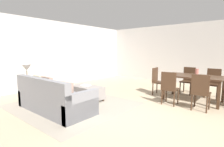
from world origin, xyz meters
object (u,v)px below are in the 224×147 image
couch (54,99)px  book_on_ottoman (86,85)px  side_table (28,86)px  dining_chair_far_left (188,79)px  table_lamp (27,68)px  vase_centerpiece (197,72)px  dining_chair_near_left (169,86)px  dining_chair_near_right (201,90)px  ottoman_table (87,92)px  dining_table (193,79)px  dining_chair_far_right (213,81)px  dining_chair_head_west (158,80)px

couch → book_on_ottoman: couch is taller
side_table → dining_chair_far_left: (3.40, 3.98, 0.07)m
table_lamp → vase_centerpiece: size_ratio=2.49×
dining_chair_near_left → vase_centerpiece: (0.48, 0.80, 0.35)m
dining_chair_far_left → couch: bearing=-117.2°
dining_chair_near_right → side_table: bearing=-151.1°
side_table → dining_chair_near_right: 4.77m
ottoman_table → dining_chair_near_left: bearing=28.1°
ottoman_table → dining_table: bearing=38.4°
table_lamp → dining_chair_near_left: bearing=34.1°
dining_chair_far_right → ottoman_table: bearing=-136.0°
dining_table → dining_chair_far_right: dining_chair_far_right is taller
side_table → dining_chair_far_left: bearing=49.5°
dining_table → dining_chair_far_right: bearing=64.3°
ottoman_table → dining_chair_far_right: (2.87, 2.77, 0.28)m
couch → side_table: (-1.36, -0.00, 0.15)m
dining_table → dining_chair_far_left: bearing=114.1°
ottoman_table → dining_chair_far_left: (2.11, 2.80, 0.28)m
book_on_ottoman → ottoman_table: bearing=-13.3°
side_table → dining_chair_far_right: dining_chair_far_right is taller
ottoman_table → book_on_ottoman: 0.21m
dining_chair_head_west → side_table: bearing=-129.9°
dining_chair_far_right → vase_centerpiece: vase_centerpiece is taller
table_lamp → dining_chair_near_right: bearing=28.9°
couch → dining_chair_far_right: dining_chair_far_right is taller
table_lamp → dining_table: (3.78, 3.15, -0.31)m
dining_chair_far_right → dining_chair_head_west: size_ratio=1.00×
couch → dining_table: size_ratio=1.35×
dining_chair_near_right → dining_chair_far_left: bearing=114.6°
book_on_ottoman → dining_chair_far_right: bearing=43.1°
ottoman_table → couch: bearing=-86.9°
couch → dining_chair_near_right: bearing=39.3°
dining_chair_far_right → book_on_ottoman: size_ratio=3.54×
book_on_ottoman → dining_chair_far_left: bearing=51.9°
side_table → dining_chair_near_left: dining_chair_near_left is taller
couch → book_on_ottoman: 1.21m
dining_table → dining_chair_near_right: dining_chair_near_right is taller
dining_chair_near_left → dining_chair_far_right: bearing=64.9°
dining_chair_far_left → dining_chair_head_west: 1.12m
ottoman_table → side_table: bearing=-137.7°
dining_chair_near_left → book_on_ottoman: dining_chair_near_left is taller
dining_chair_near_right → dining_chair_head_west: (-1.53, 0.86, 0.00)m
dining_chair_head_west → dining_chair_far_left: bearing=47.3°
dining_chair_near_right → dining_chair_far_right: bearing=90.3°
table_lamp → dining_chair_far_left: bearing=49.5°
table_lamp → dining_chair_far_right: bearing=43.5°
couch → dining_chair_far_left: (2.04, 3.98, 0.22)m
dining_chair_near_right → vase_centerpiece: (-0.30, 0.80, 0.35)m
couch → dining_chair_head_west: dining_chair_head_west is taller
ottoman_table → book_on_ottoman: bearing=166.7°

